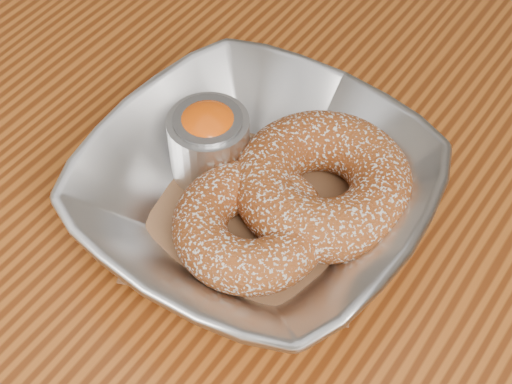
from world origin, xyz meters
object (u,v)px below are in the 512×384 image
Objects in this scene: donut_front at (250,225)px; ramekin at (209,141)px; serving_bowl at (256,195)px; donut_back at (323,184)px; table at (229,320)px.

donut_front is 0.07m from ramekin.
donut_back is at bearing 43.62° from serving_bowl.
donut_back is 2.13× the size of ramekin.
donut_front is (-0.02, -0.05, -0.00)m from donut_back.
table is at bearing -44.33° from ramekin.
serving_bowl is (0.01, 0.03, 0.13)m from table.
serving_bowl is at bearing 116.91° from donut_front.
table is 0.15m from ramekin.
donut_back is 0.08m from ramekin.
donut_front is (0.02, 0.01, 0.13)m from table.
donut_front is 1.79× the size of ramekin.
ramekin is at bearing 163.92° from serving_bowl.
serving_bowl is at bearing 79.88° from table.
ramekin is at bearing -168.46° from donut_back.
serving_bowl is at bearing -136.38° from donut_back.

